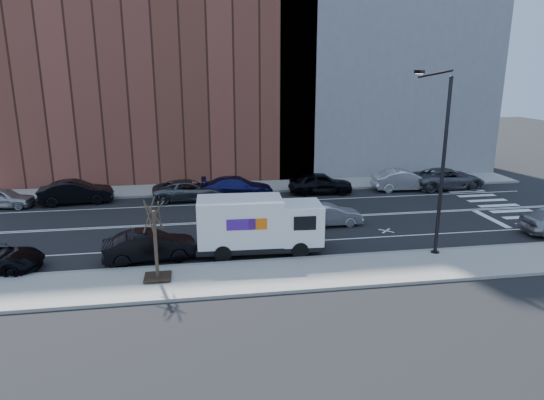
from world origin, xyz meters
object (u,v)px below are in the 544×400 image
object	(u,v)px
fedex_van	(258,224)
far_parked_b	(76,192)
far_parked_a	(3,198)
driving_sedan	(329,215)

from	to	relation	value
fedex_van	far_parked_b	world-z (taller)	fedex_van
fedex_van	far_parked_a	world-z (taller)	fedex_van
far_parked_a	driving_sedan	distance (m)	22.50
fedex_van	far_parked_a	bearing A→B (deg)	147.96
far_parked_a	fedex_van	bearing A→B (deg)	-116.98
fedex_van	far_parked_b	xyz separation A→B (m)	(-11.59, 11.65, -0.73)
driving_sedan	fedex_van	bearing A→B (deg)	127.05
far_parked_b	driving_sedan	world-z (taller)	far_parked_b
fedex_van	far_parked_b	distance (m)	16.45
fedex_van	driving_sedan	size ratio (longest dim) A/B	1.63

